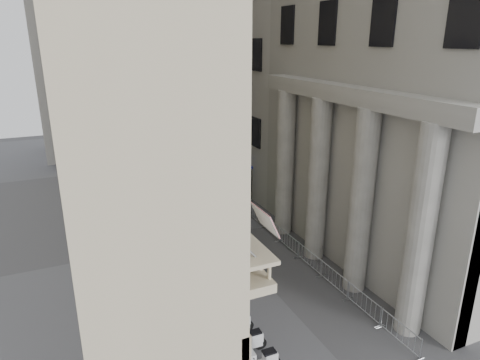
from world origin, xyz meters
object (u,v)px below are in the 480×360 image
at_px(street_lamp, 157,175).
at_px(pedestrian_b, 181,168).
at_px(info_kiosk, 177,223).
at_px(security_tent, 145,163).
at_px(pedestrian_a, 195,194).

distance_m(street_lamp, pedestrian_b, 13.87).
bearing_deg(info_kiosk, pedestrian_b, 74.72).
distance_m(security_tent, pedestrian_a, 5.62).
bearing_deg(pedestrian_b, info_kiosk, 83.29).
xyz_separation_m(security_tent, pedestrian_a, (3.19, -4.19, -1.98)).
relative_size(pedestrian_a, pedestrian_b, 0.90).
height_order(street_lamp, pedestrian_a, street_lamp).
relative_size(security_tent, street_lamp, 0.54).
height_order(security_tent, pedestrian_a, security_tent).
bearing_deg(pedestrian_b, pedestrian_a, 93.13).
relative_size(street_lamp, pedestrian_b, 4.19).
height_order(street_lamp, info_kiosk, street_lamp).
xyz_separation_m(street_lamp, pedestrian_b, (5.16, 12.36, -3.60)).
relative_size(info_kiosk, pedestrian_b, 0.91).
relative_size(security_tent, info_kiosk, 2.50).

